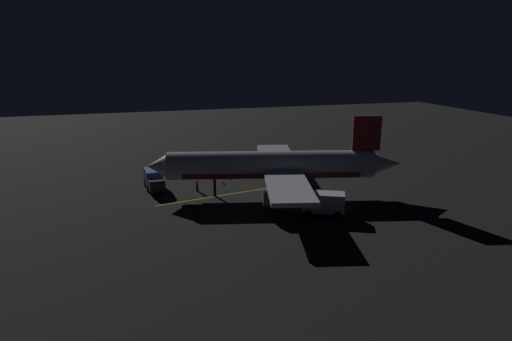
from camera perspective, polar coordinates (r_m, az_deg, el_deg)
ground_plane at (r=56.44m, az=1.95°, el=-3.38°), size 180.00×180.00×0.20m
apron_guide_stripe at (r=57.31m, az=-2.54°, el=-2.98°), size 4.27×21.57×0.01m
airliner at (r=55.35m, az=2.55°, el=0.55°), size 28.01×32.38×10.27m
baggage_truck at (r=60.18m, az=-13.28°, el=-1.19°), size 5.68×2.61×2.63m
catering_truck at (r=49.87m, az=8.21°, el=-4.32°), size 4.67×6.74×2.63m
ground_crew_worker at (r=58.36m, az=-7.78°, el=-1.87°), size 0.40×0.40×1.74m
traffic_cone_near_left at (r=61.13m, az=-4.30°, el=-1.60°), size 0.50×0.50×0.55m
traffic_cone_near_right at (r=63.52m, az=-3.51°, el=-0.94°), size 0.50×0.50×0.55m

